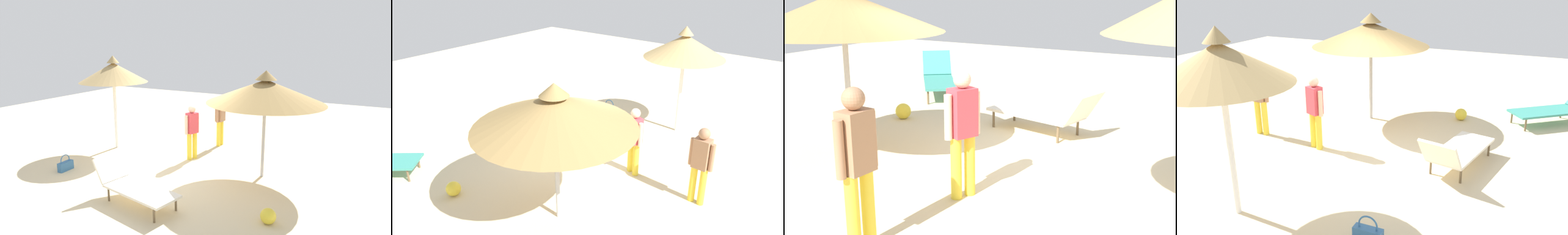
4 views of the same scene
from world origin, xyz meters
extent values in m
cube|color=beige|center=(0.00, 0.00, -0.05)|extent=(24.00, 24.00, 0.10)
cylinder|color=#B2B2B7|center=(0.91, -1.88, 1.07)|extent=(0.08, 0.08, 2.15)
cone|color=#997A47|center=(0.91, -1.88, 2.10)|extent=(2.78, 2.78, 0.55)
cone|color=#997A47|center=(0.91, -1.88, 2.48)|extent=(0.50, 0.50, 0.22)
cylinder|color=white|center=(1.04, 2.79, 1.18)|extent=(0.09, 0.09, 2.36)
cone|color=tan|center=(1.04, 2.79, 2.32)|extent=(2.03, 2.03, 0.57)
cone|color=tan|center=(1.04, 2.79, 2.70)|extent=(0.36, 0.36, 0.22)
cube|color=silver|center=(-1.72, -0.21, 0.32)|extent=(1.01, 1.72, 0.05)
cylinder|color=brown|center=(-1.57, -0.93, 0.15)|extent=(0.04, 0.04, 0.30)
cylinder|color=brown|center=(-2.15, -0.81, 0.15)|extent=(0.04, 0.04, 0.30)
cylinder|color=brown|center=(-1.30, 0.40, 0.15)|extent=(0.04, 0.04, 0.30)
cylinder|color=brown|center=(-1.87, 0.52, 0.15)|extent=(0.04, 0.04, 0.30)
cube|color=silver|center=(-1.53, 0.73, 0.58)|extent=(0.75, 0.47, 0.50)
cylinder|color=yellow|center=(2.83, 0.06, 0.39)|extent=(0.13, 0.13, 0.79)
cylinder|color=yellow|center=(2.64, 0.07, 0.39)|extent=(0.13, 0.13, 0.79)
cube|color=#A57554|center=(2.74, 0.07, 1.08)|extent=(0.30, 0.23, 0.59)
sphere|color=#A57554|center=(2.74, 0.07, 1.48)|extent=(0.21, 0.21, 0.21)
cylinder|color=#A57554|center=(2.93, 0.06, 1.05)|extent=(0.09, 0.09, 0.54)
cylinder|color=#A57554|center=(2.54, 0.07, 1.05)|extent=(0.09, 0.09, 0.54)
cylinder|color=yellow|center=(1.30, 0.19, 0.38)|extent=(0.13, 0.13, 0.75)
cylinder|color=yellow|center=(1.12, 0.27, 0.38)|extent=(0.13, 0.13, 0.75)
cube|color=#D83F4C|center=(1.21, 0.23, 1.04)|extent=(0.36, 0.31, 0.57)
sphere|color=beige|center=(1.21, 0.23, 1.42)|extent=(0.20, 0.20, 0.20)
cylinder|color=beige|center=(1.39, 0.16, 1.01)|extent=(0.09, 0.09, 0.52)
cylinder|color=beige|center=(1.03, 0.31, 1.01)|extent=(0.09, 0.09, 0.52)
cube|color=#336699|center=(-1.08, 2.67, 0.12)|extent=(0.41, 0.14, 0.23)
torus|color=#336699|center=(-1.08, 2.67, 0.28)|extent=(0.29, 0.03, 0.29)
sphere|color=yellow|center=(-1.19, -2.66, 0.15)|extent=(0.29, 0.29, 0.29)
camera|label=1|loc=(-6.87, -4.20, 3.30)|focal=31.77mm
camera|label=2|loc=(4.74, -5.98, 4.47)|focal=34.42mm
camera|label=3|loc=(5.90, 3.29, 2.48)|focal=46.29mm
camera|label=4|loc=(-2.99, 6.80, 3.46)|focal=36.82mm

